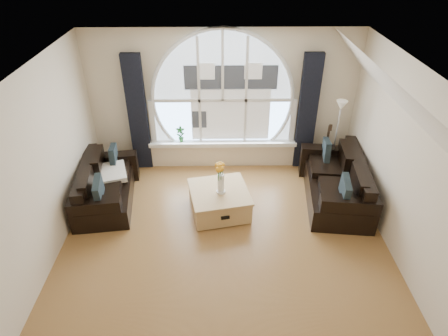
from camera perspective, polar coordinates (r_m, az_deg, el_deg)
ground at (r=5.78m, az=0.13°, el=-13.71°), size 5.00×5.50×0.01m
ceiling at (r=4.25m, az=0.18°, el=12.20°), size 5.00×5.50×0.01m
wall_back at (r=7.30m, az=-0.21°, el=9.90°), size 5.00×0.01×2.70m
wall_left at (r=5.46m, az=-27.12°, el=-2.68°), size 0.01×5.50×2.70m
wall_right at (r=5.52m, az=27.08°, el=-2.25°), size 0.01×5.50×2.70m
attic_slope at (r=4.94m, az=26.86°, el=7.23°), size 0.92×5.50×0.72m
arched_window at (r=7.17m, az=-0.21°, el=11.83°), size 2.60×0.06×2.15m
window_sill at (r=7.58m, az=-0.19°, el=3.75°), size 2.90×0.22×0.08m
window_frame at (r=7.14m, az=-0.21°, el=11.74°), size 2.76×0.08×2.15m
neighbor_house at (r=7.21m, az=1.01°, el=10.86°), size 1.70×0.02×1.50m
curtain_left at (r=7.43m, az=-12.74°, el=7.81°), size 0.35×0.12×2.30m
curtain_right at (r=7.46m, az=12.31°, el=7.97°), size 0.35×0.12×2.30m
sofa_left at (r=6.92m, az=-17.21°, el=-2.14°), size 1.02×1.73×0.73m
sofa_right at (r=6.93m, az=16.28°, el=-1.90°), size 1.12×1.92×0.81m
coffee_chest at (r=6.49m, az=-0.70°, el=-4.80°), size 1.12×1.12×0.47m
throw_blanket at (r=6.97m, az=-16.70°, el=-0.75°), size 0.69×0.69×0.10m
vase_flowers at (r=6.12m, az=-0.49°, el=-0.69°), size 0.24×0.24×0.70m
floor_lamp at (r=7.32m, az=16.21°, el=3.81°), size 0.24×0.24×1.60m
guitar at (r=7.67m, az=14.89°, el=3.09°), size 0.42×0.35×1.06m
potted_plant at (r=7.52m, az=-6.50°, el=5.02°), size 0.18×0.13×0.32m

